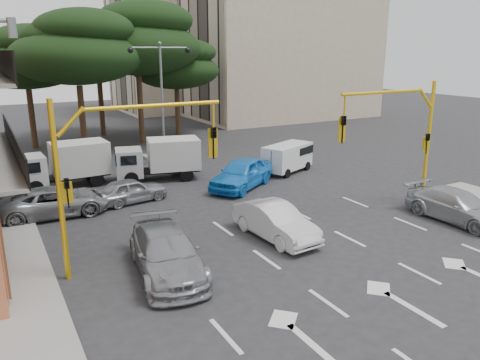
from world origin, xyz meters
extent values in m
plane|color=#28282B|center=(0.00, 0.00, 0.00)|extent=(120.00, 120.00, 0.00)
cube|color=gray|center=(0.00, 16.00, 0.07)|extent=(1.40, 6.00, 0.15)
cube|color=tan|center=(20.00, 32.00, 9.00)|extent=(20.00, 12.00, 18.00)
cube|color=black|center=(9.94, 32.00, 8.50)|extent=(0.12, 11.04, 16.20)
cube|color=tan|center=(13.00, 44.00, 8.00)|extent=(16.00, 12.00, 16.00)
cube|color=black|center=(4.94, 44.00, 7.50)|extent=(0.12, 11.04, 14.20)
cylinder|color=#382616|center=(-4.00, 22.00, 2.48)|extent=(0.44, 0.44, 4.95)
ellipsoid|color=black|center=(-4.00, 22.00, 6.93)|extent=(9.15, 9.15, 3.87)
ellipsoid|color=black|center=(-3.40, 21.60, 8.80)|extent=(6.86, 6.86, 2.86)
ellipsoid|color=black|center=(-4.50, 22.30, 8.25)|extent=(6.07, 6.07, 2.64)
cylinder|color=#382616|center=(1.00, 24.00, 2.70)|extent=(0.44, 0.44, 5.40)
ellipsoid|color=black|center=(1.00, 24.00, 7.56)|extent=(9.98, 9.98, 4.22)
ellipsoid|color=black|center=(1.60, 23.60, 9.60)|extent=(7.49, 7.49, 3.12)
ellipsoid|color=black|center=(0.50, 24.30, 9.00)|extent=(6.62, 6.62, 2.88)
cylinder|color=#382616|center=(-7.00, 26.00, 2.25)|extent=(0.44, 0.44, 4.50)
ellipsoid|color=black|center=(-7.00, 26.00, 6.30)|extent=(8.32, 8.32, 3.52)
ellipsoid|color=black|center=(-6.40, 25.60, 8.00)|extent=(6.24, 6.24, 2.60)
ellipsoid|color=black|center=(-7.50, 26.30, 7.50)|extent=(5.52, 5.52, 2.40)
cylinder|color=#382616|center=(5.00, 26.00, 2.02)|extent=(0.44, 0.44, 4.05)
ellipsoid|color=black|center=(5.00, 26.00, 5.67)|extent=(7.49, 7.49, 3.17)
ellipsoid|color=black|center=(5.60, 25.60, 7.20)|extent=(5.62, 5.62, 2.34)
ellipsoid|color=black|center=(4.50, 26.30, 6.75)|extent=(4.97, 4.97, 2.16)
cylinder|color=#382616|center=(-1.00, 29.00, 2.48)|extent=(0.44, 0.44, 4.95)
ellipsoid|color=black|center=(-1.00, 29.00, 6.93)|extent=(9.15, 9.15, 3.87)
ellipsoid|color=black|center=(-0.40, 28.60, 8.80)|extent=(6.86, 6.86, 2.86)
ellipsoid|color=black|center=(-1.50, 29.30, 8.25)|extent=(6.07, 6.07, 2.64)
cylinder|color=yellow|center=(8.60, 2.00, 3.00)|extent=(0.18, 0.18, 6.00)
cylinder|color=yellow|center=(8.05, 2.00, 5.25)|extent=(0.95, 0.14, 0.95)
cylinder|color=yellow|center=(5.30, 2.00, 5.60)|extent=(4.80, 0.14, 0.14)
cylinder|color=yellow|center=(3.10, 2.00, 5.15)|extent=(0.08, 0.08, 0.90)
imported|color=black|center=(3.10, 2.00, 4.10)|extent=(0.20, 0.24, 1.20)
cube|color=yellow|center=(3.10, 2.08, 4.10)|extent=(0.36, 0.06, 1.10)
imported|color=black|center=(8.38, 1.85, 3.00)|extent=(0.16, 0.20, 1.00)
cube|color=yellow|center=(8.38, 1.95, 3.00)|extent=(0.35, 0.08, 0.70)
cylinder|color=yellow|center=(-8.60, 2.00, 3.00)|extent=(0.18, 0.18, 6.00)
cylinder|color=yellow|center=(-8.05, 2.00, 5.25)|extent=(0.95, 0.14, 0.95)
cylinder|color=yellow|center=(-5.30, 2.00, 5.60)|extent=(4.80, 0.14, 0.14)
cylinder|color=yellow|center=(-3.10, 2.00, 5.15)|extent=(0.08, 0.08, 0.90)
imported|color=black|center=(-3.10, 2.00, 4.10)|extent=(0.20, 0.24, 1.20)
cube|color=yellow|center=(-3.10, 2.08, 4.10)|extent=(0.36, 0.06, 1.10)
imported|color=black|center=(-8.38, 1.85, 3.00)|extent=(0.16, 0.20, 1.00)
cube|color=yellow|center=(-8.38, 1.95, 3.00)|extent=(0.35, 0.08, 0.70)
cylinder|color=slate|center=(-9.60, -1.00, 7.90)|extent=(0.20, 0.20, 0.45)
cylinder|color=slate|center=(0.00, 16.00, 3.90)|extent=(0.16, 0.16, 7.50)
cylinder|color=slate|center=(-0.90, 16.00, 7.55)|extent=(1.80, 0.10, 0.10)
sphere|color=black|center=(-1.90, 16.00, 7.40)|extent=(0.36, 0.36, 0.36)
cylinder|color=slate|center=(0.90, 16.00, 7.55)|extent=(1.80, 0.10, 0.10)
sphere|color=black|center=(1.90, 16.00, 7.40)|extent=(0.36, 0.36, 0.36)
sphere|color=slate|center=(0.00, 16.00, 7.80)|extent=(0.24, 0.24, 0.24)
imported|color=silver|center=(-0.59, 1.58, 0.70)|extent=(1.82, 4.38, 1.41)
imported|color=#1B83E0|center=(1.75, 8.55, 0.82)|extent=(5.08, 4.25, 1.64)
imported|color=gray|center=(-5.55, 0.78, 0.74)|extent=(2.86, 5.40, 1.49)
imported|color=gray|center=(-8.00, 8.78, 0.68)|extent=(4.94, 2.42, 1.35)
imported|color=#989BA0|center=(-4.37, 9.00, 0.62)|extent=(3.82, 2.00, 1.24)
imported|color=#A8ABB0|center=(7.60, -0.73, 0.69)|extent=(2.10, 4.83, 1.38)
camera|label=1|loc=(-10.50, -13.27, 7.42)|focal=35.00mm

